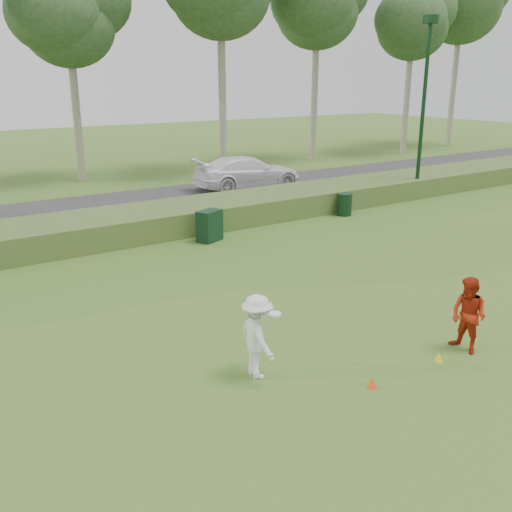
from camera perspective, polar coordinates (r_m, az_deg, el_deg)
ground at (r=11.91m, az=10.96°, el=-10.85°), size 120.00×120.00×0.00m
reed_strip at (r=21.36m, az=-12.03°, el=3.21°), size 80.00×3.00×0.90m
park_road at (r=26.05m, az=-16.15°, el=4.51°), size 80.00×6.00×0.06m
lamp_post at (r=28.28m, az=16.64°, el=16.85°), size 0.70×0.70×8.18m
tree_4 at (r=33.34m, az=-18.33°, el=21.89°), size 6.24×6.24×11.50m
tree_6 at (r=40.51m, az=6.13°, el=23.83°), size 7.02×7.02×13.50m
tree_7 at (r=45.23m, az=15.41°, el=21.72°), size 6.50×6.50×12.50m
tree_8 at (r=51.66m, az=19.90°, el=22.85°), size 8.06×8.06×15.00m
player_white at (r=11.01m, az=0.14°, el=-8.06°), size 0.91×1.15×1.68m
player_red at (r=12.79m, az=20.47°, el=-5.58°), size 0.63×0.81×1.64m
cone_orange at (r=11.17m, az=11.53°, el=-12.31°), size 0.19×0.19×0.21m
cone_yellow at (r=12.43m, az=17.80°, el=-9.63°), size 0.18×0.18×0.20m
utility_cabinet at (r=20.21m, az=-4.67°, el=3.03°), size 1.03×0.86×1.11m
trash_bin at (r=24.27m, az=8.83°, el=5.12°), size 0.75×0.75×0.93m
car_right at (r=29.61m, az=-0.81°, el=8.36°), size 5.86×3.04×1.62m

